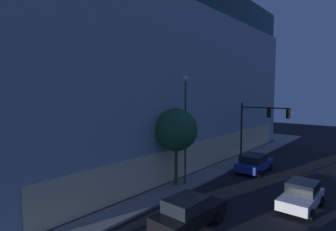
{
  "coord_description": "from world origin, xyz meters",
  "views": [
    {
      "loc": [
        -7.79,
        -6.05,
        7.24
      ],
      "look_at": [
        6.58,
        5.91,
        5.67
      ],
      "focal_mm": 28.98,
      "sensor_mm": 36.0,
      "label": 1
    }
  ],
  "objects_px": {
    "street_lamp_sidewalk": "(185,117)",
    "traffic_light_far_corner": "(260,120)",
    "car_black": "(189,212)",
    "car_white": "(301,195)",
    "car_blue": "(254,163)",
    "sidewalk_tree": "(176,130)",
    "modern_building": "(110,78)"
  },
  "relations": [
    {
      "from": "traffic_light_far_corner",
      "to": "sidewalk_tree",
      "type": "bearing_deg",
      "value": 167.61
    },
    {
      "from": "street_lamp_sidewalk",
      "to": "car_white",
      "type": "relative_size",
      "value": 2.0
    },
    {
      "from": "sidewalk_tree",
      "to": "car_blue",
      "type": "bearing_deg",
      "value": -21.64
    },
    {
      "from": "car_white",
      "to": "sidewalk_tree",
      "type": "bearing_deg",
      "value": 103.25
    },
    {
      "from": "street_lamp_sidewalk",
      "to": "traffic_light_far_corner",
      "type": "bearing_deg",
      "value": -11.51
    },
    {
      "from": "street_lamp_sidewalk",
      "to": "car_blue",
      "type": "relative_size",
      "value": 1.86
    },
    {
      "from": "car_black",
      "to": "modern_building",
      "type": "bearing_deg",
      "value": 62.02
    },
    {
      "from": "street_lamp_sidewalk",
      "to": "sidewalk_tree",
      "type": "bearing_deg",
      "value": 156.58
    },
    {
      "from": "modern_building",
      "to": "traffic_light_far_corner",
      "type": "distance_m",
      "value": 18.91
    },
    {
      "from": "street_lamp_sidewalk",
      "to": "car_blue",
      "type": "bearing_deg",
      "value": -21.44
    },
    {
      "from": "modern_building",
      "to": "street_lamp_sidewalk",
      "type": "relative_size",
      "value": 4.49
    },
    {
      "from": "traffic_light_far_corner",
      "to": "car_blue",
      "type": "relative_size",
      "value": 1.34
    },
    {
      "from": "car_black",
      "to": "traffic_light_far_corner",
      "type": "bearing_deg",
      "value": 7.89
    },
    {
      "from": "modern_building",
      "to": "car_blue",
      "type": "relative_size",
      "value": 8.36
    },
    {
      "from": "car_black",
      "to": "car_white",
      "type": "bearing_deg",
      "value": -30.85
    },
    {
      "from": "traffic_light_far_corner",
      "to": "street_lamp_sidewalk",
      "type": "bearing_deg",
      "value": 168.49
    },
    {
      "from": "car_white",
      "to": "car_blue",
      "type": "bearing_deg",
      "value": 43.23
    },
    {
      "from": "modern_building",
      "to": "traffic_light_far_corner",
      "type": "relative_size",
      "value": 6.22
    },
    {
      "from": "street_lamp_sidewalk",
      "to": "car_black",
      "type": "relative_size",
      "value": 1.8
    },
    {
      "from": "sidewalk_tree",
      "to": "car_blue",
      "type": "distance_m",
      "value": 9.06
    },
    {
      "from": "modern_building",
      "to": "car_white",
      "type": "xyz_separation_m",
      "value": [
        -3.88,
        -23.78,
        -8.25
      ]
    },
    {
      "from": "street_lamp_sidewalk",
      "to": "car_black",
      "type": "distance_m",
      "value": 8.18
    },
    {
      "from": "car_black",
      "to": "car_white",
      "type": "height_order",
      "value": "car_black"
    },
    {
      "from": "car_blue",
      "to": "street_lamp_sidewalk",
      "type": "bearing_deg",
      "value": 158.56
    },
    {
      "from": "sidewalk_tree",
      "to": "car_white",
      "type": "height_order",
      "value": "sidewalk_tree"
    },
    {
      "from": "car_black",
      "to": "car_blue",
      "type": "xyz_separation_m",
      "value": [
        12.38,
        1.43,
        -0.04
      ]
    },
    {
      "from": "modern_building",
      "to": "traffic_light_far_corner",
      "type": "bearing_deg",
      "value": -74.58
    },
    {
      "from": "sidewalk_tree",
      "to": "car_black",
      "type": "bearing_deg",
      "value": -135.98
    },
    {
      "from": "car_white",
      "to": "car_black",
      "type": "bearing_deg",
      "value": 149.15
    },
    {
      "from": "sidewalk_tree",
      "to": "traffic_light_far_corner",
      "type": "bearing_deg",
      "value": -12.39
    },
    {
      "from": "street_lamp_sidewalk",
      "to": "car_blue",
      "type": "distance_m",
      "value": 8.77
    },
    {
      "from": "car_blue",
      "to": "car_black",
      "type": "bearing_deg",
      "value": -173.42
    }
  ]
}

